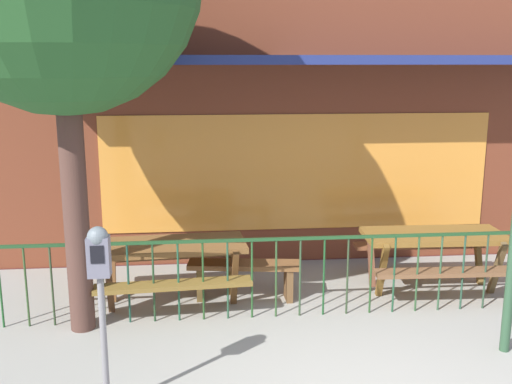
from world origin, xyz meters
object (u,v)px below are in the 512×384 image
picnic_table_right (433,245)px  patio_bench (244,272)px  parking_meter_near (100,271)px  picnic_table_left (172,256)px

picnic_table_right → patio_bench: (-2.47, -0.07, -0.26)m
patio_bench → parking_meter_near: size_ratio=0.87×
picnic_table_left → picnic_table_right: (3.36, 0.11, 0.00)m
picnic_table_right → parking_meter_near: 4.58m
parking_meter_near → picnic_table_left: bearing=78.6°
picnic_table_right → patio_bench: bearing=-178.3°
picnic_table_right → patio_bench: size_ratio=1.29×
picnic_table_right → patio_bench: 2.49m
picnic_table_left → patio_bench: (0.89, 0.04, -0.26)m
parking_meter_near → picnic_table_right: bearing=32.4°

